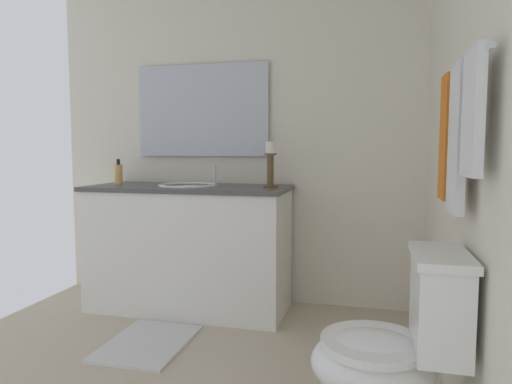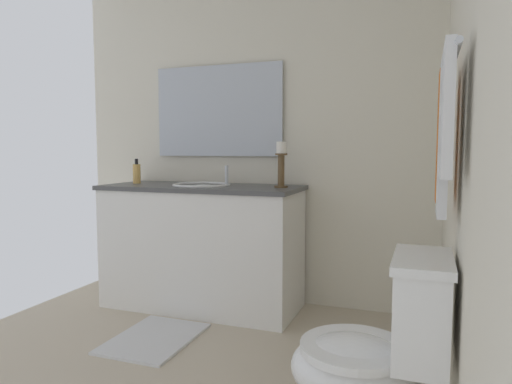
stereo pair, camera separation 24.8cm
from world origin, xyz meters
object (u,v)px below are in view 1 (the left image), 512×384
towel_bar (465,69)px  towel_near_corner (473,113)px  soap_bottle (119,174)px  sink_basin (188,191)px  bath_mat (148,343)px  vanity_cabinet (189,248)px  candle_holder_tall (270,163)px  towel_near_vanity (446,138)px  mirror (202,111)px  towel_center (457,139)px  toilet (393,354)px

towel_bar → towel_near_corner: (0.26, -0.02, -0.17)m
soap_bottle → sink_basin: bearing=88.2°
bath_mat → vanity_cabinet: bearing=-180.0°
sink_basin → candle_holder_tall: (-0.01, 0.57, 0.20)m
sink_basin → towel_near_vanity: towel_near_vanity is taller
sink_basin → mirror: mirror is taller
vanity_cabinet → candle_holder_tall: bearing=91.4°
vanity_cabinet → towel_bar: towel_bar is taller
candle_holder_tall → towel_near_vanity: towel_near_vanity is taller
vanity_cabinet → towel_bar: 2.14m
soap_bottle → mirror: bearing=116.0°
towel_bar → mirror: bearing=-133.3°
towel_center → bath_mat: bearing=-109.4°
towel_near_vanity → towel_bar: bearing=4.0°
towel_bar → sink_basin: bearing=-127.2°
towel_bar → candle_holder_tall: bearing=-140.8°
towel_bar → vanity_cabinet: bearing=-127.2°
mirror → soap_bottle: 0.75m
candle_holder_tall → towel_center: towel_center is taller
candle_holder_tall → towel_center: bearing=38.7°
vanity_cabinet → toilet: vanity_cabinet is taller
sink_basin → mirror: 0.63m
towel_bar → bath_mat: towel_bar is taller
vanity_cabinet → sink_basin: bearing=90.0°
towel_near_corner → bath_mat: size_ratio=0.64×
candle_holder_tall → toilet: 1.60m
towel_center → towel_near_corner: size_ratio=1.37×
vanity_cabinet → candle_holder_tall: size_ratio=4.63×
towel_bar → towel_near_vanity: (-0.26, -0.02, -0.23)m
candle_holder_tall → towel_near_vanity: (0.91, 0.94, 0.14)m
towel_center → vanity_cabinet: bearing=-127.5°
toilet → bath_mat: 1.49m
mirror → bath_mat: (0.91, -0.00, -1.38)m
vanity_cabinet → towel_center: (1.16, 1.51, 0.71)m
soap_bottle → towel_near_vanity: (0.92, 2.05, 0.22)m
soap_bottle → towel_center: size_ratio=0.34×
sink_basin → soap_bottle: (-0.02, -0.54, 0.11)m
towel_near_vanity → towel_near_corner: same height
vanity_cabinet → mirror: size_ratio=1.39×
towel_near_vanity → towel_center: (0.26, 0.00, -0.01)m
towel_center → candle_holder_tall: bearing=-141.3°
sink_basin → towel_near_vanity: 1.79m
towel_near_vanity → towel_near_corner: bearing=0.0°
mirror → towel_bar: bearing=46.7°
vanity_cabinet → sink_basin: sink_basin is taller
vanity_cabinet → towel_near_corner: size_ratio=3.58×
soap_bottle → towel_center: towel_center is taller
vanity_cabinet → bath_mat: vanity_cabinet is taller
bath_mat → soap_bottle: bearing=-140.0°
towel_center → towel_near_corner: same height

